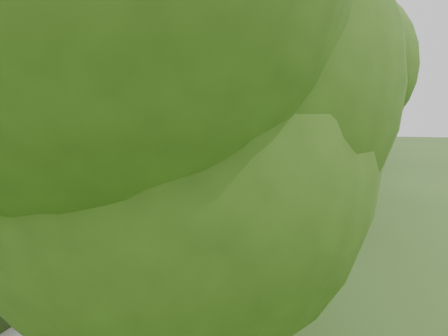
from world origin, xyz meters
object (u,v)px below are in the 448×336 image
(car_1, at_px, (40,187))
(painter_0, at_px, (238,173))
(signpost, at_px, (171,189))
(car_2, at_px, (78,176))
(concrete_block, at_px, (266,199))
(streetlight, at_px, (121,118))
(construction_barrel, at_px, (302,156))
(person_far, at_px, (298,156))

(car_1, height_order, painter_0, painter_0)
(signpost, xyz_separation_m, car_2, (-10.50, 8.64, -1.20))
(concrete_block, bearing_deg, streetlight, 143.31)
(construction_barrel, distance_m, car_2, 23.56)
(painter_0, relative_size, person_far, 1.12)
(streetlight, bearing_deg, car_2, -83.07)
(signpost, distance_m, painter_0, 11.88)
(car_2, relative_size, person_far, 3.06)
(concrete_block, distance_m, person_far, 18.85)
(construction_barrel, relative_size, painter_0, 0.54)
(signpost, distance_m, construction_barrel, 28.01)
(person_far, bearing_deg, streetlight, 4.40)
(construction_barrel, relative_size, concrete_block, 0.87)
(signpost, bearing_deg, person_far, 82.78)
(construction_barrel, relative_size, car_1, 0.23)
(car_2, xyz_separation_m, person_far, (13.65, 16.21, 0.14))
(signpost, distance_m, person_far, 25.08)
(construction_barrel, height_order, concrete_block, construction_barrel)
(concrete_block, xyz_separation_m, car_1, (-13.58, -1.53, 0.33))
(concrete_block, bearing_deg, car_1, -173.56)
(signpost, bearing_deg, concrete_block, 61.62)
(person_far, bearing_deg, signpost, 59.04)
(construction_barrel, xyz_separation_m, concrete_block, (0.00, -21.77, -0.12))
(painter_0, bearing_deg, concrete_block, -175.82)
(car_1, bearing_deg, car_2, 97.98)
(signpost, relative_size, construction_barrel, 3.03)
(car_2, bearing_deg, concrete_block, -16.35)
(painter_0, xyz_separation_m, person_far, (2.92, 13.02, -0.10))
(streetlight, relative_size, car_2, 1.54)
(car_2, xyz_separation_m, painter_0, (10.73, 3.20, 0.24))
(concrete_block, relative_size, painter_0, 0.62)
(car_1, bearing_deg, construction_barrel, 65.41)
(concrete_block, height_order, car_2, car_2)
(person_far, bearing_deg, painter_0, 53.62)
(car_1, relative_size, car_2, 0.86)
(streetlight, bearing_deg, concrete_block, -36.69)
(signpost, xyz_separation_m, construction_barrel, (3.25, 27.78, -1.40))
(person_far, bearing_deg, car_2, 26.18)
(concrete_block, bearing_deg, construction_barrel, 90.00)
(streetlight, relative_size, car_1, 1.80)
(construction_barrel, height_order, car_1, car_1)
(car_1, distance_m, car_2, 4.16)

